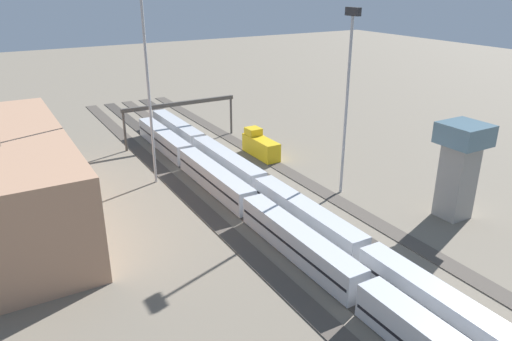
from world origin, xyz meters
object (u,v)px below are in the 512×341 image
object	(u,v)px
maintenance_shed	(13,181)
train_on_track_0	(260,146)
light_mast_1	(147,65)
train_on_track_2	(261,187)
signal_gantry	(180,108)
control_tower	(460,164)
light_mast_0	(348,82)
train_on_track_3	(250,206)

from	to	relation	value
maintenance_shed	train_on_track_0	bearing A→B (deg)	-80.83
light_mast_1	train_on_track_2	bearing A→B (deg)	-140.28
signal_gantry	control_tower	distance (m)	57.44
train_on_track_2	light_mast_0	world-z (taller)	light_mast_0
maintenance_shed	light_mast_0	bearing A→B (deg)	-107.28
train_on_track_2	maintenance_shed	bearing A→B (deg)	73.69
train_on_track_3	light_mast_0	bearing A→B (deg)	-87.51
maintenance_shed	train_on_track_3	bearing A→B (deg)	-117.65
light_mast_0	signal_gantry	bearing A→B (deg)	18.21
signal_gantry	control_tower	world-z (taller)	control_tower
light_mast_0	control_tower	world-z (taller)	light_mast_0
train_on_track_3	control_tower	xyz separation A→B (m)	(-14.32, -26.26, 6.27)
train_on_track_2	control_tower	world-z (taller)	control_tower
train_on_track_2	signal_gantry	xyz separation A→B (m)	(33.71, 0.00, 5.41)
train_on_track_3	control_tower	distance (m)	30.56
light_mast_0	maintenance_shed	size ratio (longest dim) A/B	0.68
light_mast_0	maintenance_shed	bearing A→B (deg)	72.72
light_mast_0	light_mast_1	size ratio (longest dim) A/B	0.89
train_on_track_2	train_on_track_0	bearing A→B (deg)	-30.17
control_tower	light_mast_1	bearing A→B (deg)	44.24
light_mast_0	signal_gantry	xyz separation A→B (m)	(38.26, 12.59, -10.93)
light_mast_1	signal_gantry	bearing A→B (deg)	-33.41
train_on_track_3	light_mast_1	world-z (taller)	light_mast_1
train_on_track_2	signal_gantry	bearing A→B (deg)	0.00
train_on_track_2	light_mast_1	distance (m)	26.60
train_on_track_2	light_mast_0	distance (m)	21.13
light_mast_0	light_mast_1	distance (m)	31.73
train_on_track_3	control_tower	world-z (taller)	control_tower
light_mast_1	maintenance_shed	distance (m)	26.26
train_on_track_2	maintenance_shed	world-z (taller)	maintenance_shed
light_mast_0	control_tower	bearing A→B (deg)	-150.11
light_mast_1	control_tower	distance (m)	49.69
light_mast_1	control_tower	xyz separation A→B (m)	(-34.56, -33.66, -11.93)
train_on_track_0	train_on_track_2	distance (m)	19.90
train_on_track_3	train_on_track_0	size ratio (longest dim) A/B	9.56
train_on_track_0	maintenance_shed	world-z (taller)	maintenance_shed
train_on_track_0	maintenance_shed	xyz separation A→B (m)	(-7.15, 44.33, 4.47)
train_on_track_0	light_mast_0	bearing A→B (deg)	-173.21
train_on_track_3	light_mast_0	size ratio (longest dim) A/B	3.29
train_on_track_2	control_tower	distance (m)	29.62
train_on_track_0	light_mast_1	bearing A→B (deg)	95.82
train_on_track_2	control_tower	size ratio (longest dim) A/B	6.72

